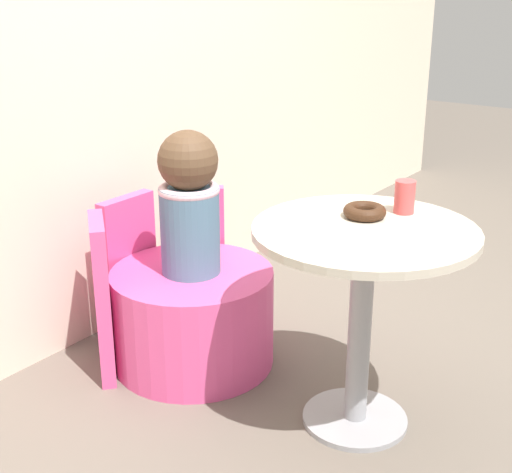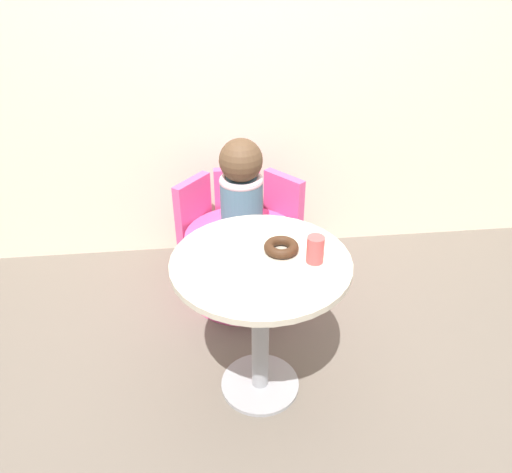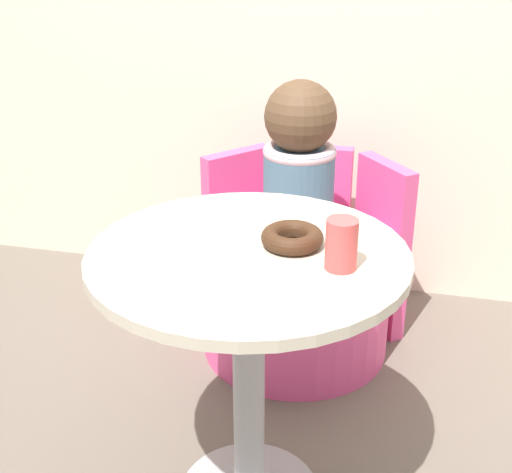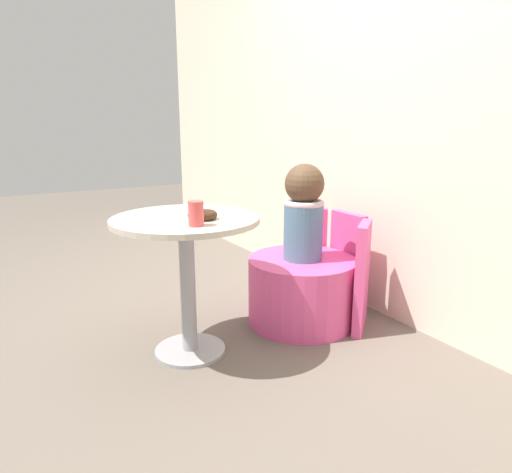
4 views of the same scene
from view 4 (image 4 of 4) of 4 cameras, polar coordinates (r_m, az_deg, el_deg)
name	(u,v)px [view 4 (image 4 of 4)]	position (r m, az deg, el deg)	size (l,w,h in m)	color
ground_plane	(204,357)	(2.24, -6.47, -14.74)	(12.00, 12.00, 0.00)	#665B51
back_wall	(393,99)	(2.64, 16.71, 16.16)	(6.00, 0.06, 2.40)	beige
round_table	(187,250)	(2.11, -8.68, -1.72)	(0.67, 0.67, 0.66)	#99999E
tub_chair	(302,290)	(2.54, 5.74, -6.70)	(0.59, 0.59, 0.36)	#E54C8C
booth_backrest	(337,264)	(2.65, 10.05, -3.46)	(0.69, 0.25, 0.58)	#E54C8C
child_figure	(304,212)	(2.42, 5.99, 3.11)	(0.21, 0.21, 0.51)	slate
donut	(202,215)	(2.01, -6.71, 2.69)	(0.13, 0.13, 0.04)	#3D2314
cup	(196,214)	(1.87, -7.52, 2.86)	(0.06, 0.06, 0.10)	#DB4C4C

